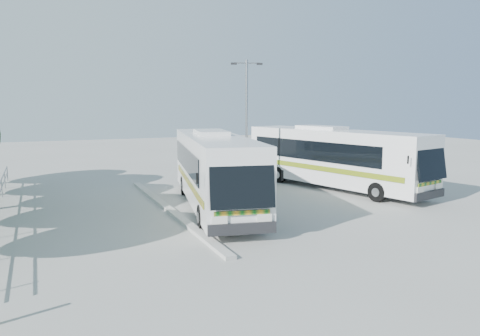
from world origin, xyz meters
name	(u,v)px	position (x,y,z in m)	size (l,w,h in m)	color
ground	(228,215)	(0.00, 0.00, 0.00)	(100.00, 100.00, 0.00)	#A2A29D
kerb_divider	(169,209)	(-2.30, 2.00, 0.07)	(0.40, 16.00, 0.15)	#B2B2AD
coach_main	(214,168)	(0.05, 1.84, 1.98)	(5.12, 13.31, 3.62)	silver
coach_adjacent	(334,157)	(8.60, 3.84, 1.98)	(5.68, 13.23, 3.61)	silver
lamppost	(247,118)	(3.69, 6.00, 4.30)	(1.88, 0.69, 7.80)	gray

